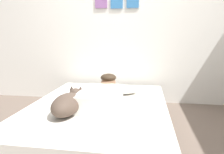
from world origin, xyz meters
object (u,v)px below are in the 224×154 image
at_px(pillow, 118,89).
at_px(cell_phone, 99,109).
at_px(bed, 99,117).
at_px(dog, 68,103).
at_px(person_lying, 103,93).
at_px(coffee_cup, 113,93).

height_order(pillow, cell_phone, pillow).
distance_m(bed, cell_phone, 0.25).
relative_size(bed, dog, 3.56).
xyz_separation_m(pillow, dog, (-0.39, -0.81, 0.05)).
xyz_separation_m(bed, dog, (-0.23, -0.33, 0.25)).
xyz_separation_m(bed, person_lying, (0.04, 0.06, 0.26)).
relative_size(pillow, dog, 0.90).
xyz_separation_m(bed, cell_phone, (0.04, -0.19, 0.15)).
bearing_deg(dog, cell_phone, 26.84).
height_order(person_lying, coffee_cup, person_lying).
distance_m(person_lying, cell_phone, 0.27).
bearing_deg(cell_phone, coffee_cup, 82.76).
relative_size(dog, coffee_cup, 4.60).
bearing_deg(dog, bed, 54.90).
bearing_deg(bed, dog, -125.10).
height_order(bed, dog, dog).
bearing_deg(pillow, dog, -115.62).
height_order(dog, coffee_cup, dog).
bearing_deg(dog, pillow, 64.38).
relative_size(pillow, cell_phone, 3.71).
bearing_deg(pillow, person_lying, -106.07).
xyz_separation_m(person_lying, coffee_cup, (0.07, 0.29, -0.07)).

